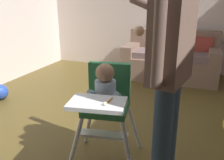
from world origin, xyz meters
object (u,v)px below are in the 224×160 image
Objects in this scene: adult_standing at (169,71)px; toy_ball at (0,92)px; couch at (171,60)px; high_chair at (106,97)px.

adult_standing reaches higher than toy_ball.
adult_standing is (0.29, -2.87, 0.60)m from couch.
adult_standing is 2.78m from toy_ball.
high_chair is (-0.21, -2.77, 0.30)m from couch.
couch reaches higher than toy_ball.
couch is at bearing 41.55° from toy_ball.
high_chair is 2.21m from toy_ball.
high_chair is at bearing 0.00° from adult_standing.
high_chair is 0.56× the size of adult_standing.
high_chair is at bearing -22.22° from toy_ball.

